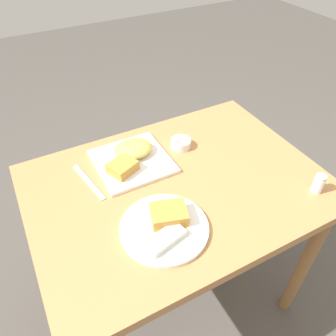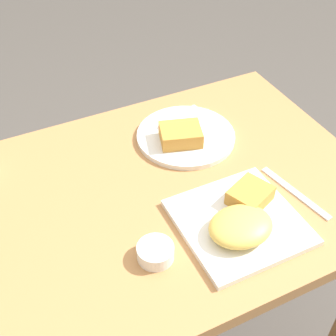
{
  "view_description": "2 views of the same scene",
  "coord_description": "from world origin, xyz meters",
  "px_view_note": "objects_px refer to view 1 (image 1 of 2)",
  "views": [
    {
      "loc": [
        0.4,
        0.68,
        1.53
      ],
      "look_at": [
        0.02,
        -0.03,
        0.81
      ],
      "focal_mm": 35.0,
      "sensor_mm": 36.0,
      "label": 1
    },
    {
      "loc": [
        -0.34,
        -0.71,
        1.54
      ],
      "look_at": [
        0.01,
        0.02,
        0.81
      ],
      "focal_mm": 50.0,
      "sensor_mm": 36.0,
      "label": 2
    }
  ],
  "objects_px": {
    "sauce_ramekin": "(181,143)",
    "salt_shaker": "(318,185)",
    "butter_knife": "(89,182)",
    "plate_square_near": "(131,157)",
    "plate_oval_far": "(165,226)"
  },
  "relations": [
    {
      "from": "plate_oval_far",
      "to": "butter_knife",
      "type": "relative_size",
      "value": 1.27
    },
    {
      "from": "plate_oval_far",
      "to": "butter_knife",
      "type": "bearing_deg",
      "value": -64.75
    },
    {
      "from": "salt_shaker",
      "to": "butter_knife",
      "type": "height_order",
      "value": "salt_shaker"
    },
    {
      "from": "plate_oval_far",
      "to": "salt_shaker",
      "type": "distance_m",
      "value": 0.52
    },
    {
      "from": "plate_square_near",
      "to": "plate_oval_far",
      "type": "relative_size",
      "value": 0.98
    },
    {
      "from": "butter_knife",
      "to": "salt_shaker",
      "type": "bearing_deg",
      "value": 48.99
    },
    {
      "from": "sauce_ramekin",
      "to": "salt_shaker",
      "type": "relative_size",
      "value": 1.13
    },
    {
      "from": "plate_square_near",
      "to": "salt_shaker",
      "type": "bearing_deg",
      "value": 138.69
    },
    {
      "from": "sauce_ramekin",
      "to": "butter_knife",
      "type": "bearing_deg",
      "value": 3.71
    },
    {
      "from": "plate_oval_far",
      "to": "butter_knife",
      "type": "height_order",
      "value": "plate_oval_far"
    },
    {
      "from": "salt_shaker",
      "to": "sauce_ramekin",
      "type": "bearing_deg",
      "value": -56.2
    },
    {
      "from": "plate_square_near",
      "to": "plate_oval_far",
      "type": "xyz_separation_m",
      "value": [
        0.03,
        0.33,
        -0.01
      ]
    },
    {
      "from": "sauce_ramekin",
      "to": "salt_shaker",
      "type": "distance_m",
      "value": 0.5
    },
    {
      "from": "sauce_ramekin",
      "to": "salt_shaker",
      "type": "height_order",
      "value": "salt_shaker"
    },
    {
      "from": "salt_shaker",
      "to": "plate_square_near",
      "type": "bearing_deg",
      "value": -41.31
    }
  ]
}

